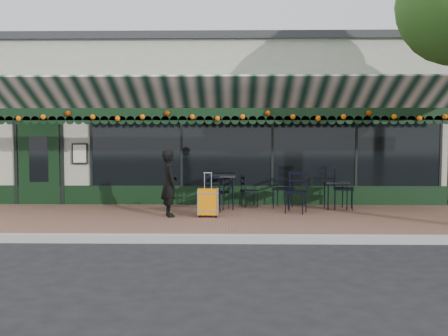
{
  "coord_description": "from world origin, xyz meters",
  "views": [
    {
      "loc": [
        0.35,
        -8.52,
        1.85
      ],
      "look_at": [
        0.17,
        1.6,
        1.26
      ],
      "focal_mm": 38.0,
      "sensor_mm": 36.0,
      "label": 1
    }
  ],
  "objects_px": {
    "chair_a_front": "(296,192)",
    "chair_b_left": "(220,193)",
    "woman": "(169,183)",
    "chair_a_right": "(344,189)",
    "chair_b_right": "(250,191)",
    "cafe_table_a": "(336,184)",
    "chair_b_front": "(212,194)",
    "chair_a_left": "(283,189)",
    "suitcase": "(208,202)",
    "cafe_table_b": "(222,178)"
  },
  "relations": [
    {
      "from": "chair_b_left",
      "to": "chair_b_front",
      "type": "xyz_separation_m",
      "value": [
        -0.17,
        -0.45,
        0.02
      ]
    },
    {
      "from": "chair_a_left",
      "to": "chair_a_front",
      "type": "bearing_deg",
      "value": 34.93
    },
    {
      "from": "chair_b_right",
      "to": "chair_b_front",
      "type": "xyz_separation_m",
      "value": [
        -0.93,
        -0.9,
        0.04
      ]
    },
    {
      "from": "chair_a_right",
      "to": "chair_a_front",
      "type": "height_order",
      "value": "chair_a_right"
    },
    {
      "from": "chair_a_front",
      "to": "chair_b_left",
      "type": "bearing_deg",
      "value": 179.92
    },
    {
      "from": "cafe_table_b",
      "to": "chair_a_left",
      "type": "bearing_deg",
      "value": 3.04
    },
    {
      "from": "cafe_table_a",
      "to": "cafe_table_b",
      "type": "distance_m",
      "value": 2.83
    },
    {
      "from": "cafe_table_b",
      "to": "chair_b_left",
      "type": "height_order",
      "value": "cafe_table_b"
    },
    {
      "from": "woman",
      "to": "chair_a_right",
      "type": "height_order",
      "value": "woman"
    },
    {
      "from": "suitcase",
      "to": "cafe_table_b",
      "type": "height_order",
      "value": "suitcase"
    },
    {
      "from": "chair_a_front",
      "to": "chair_b_right",
      "type": "xyz_separation_m",
      "value": [
        -1.04,
        1.09,
        -0.1
      ]
    },
    {
      "from": "chair_a_left",
      "to": "chair_a_right",
      "type": "distance_m",
      "value": 1.48
    },
    {
      "from": "chair_b_left",
      "to": "chair_b_right",
      "type": "distance_m",
      "value": 0.88
    },
    {
      "from": "woman",
      "to": "cafe_table_a",
      "type": "relative_size",
      "value": 2.2
    },
    {
      "from": "chair_a_left",
      "to": "chair_a_right",
      "type": "xyz_separation_m",
      "value": [
        1.47,
        -0.23,
        0.03
      ]
    },
    {
      "from": "chair_b_left",
      "to": "woman",
      "type": "bearing_deg",
      "value": -19.34
    },
    {
      "from": "cafe_table_a",
      "to": "chair_b_front",
      "type": "distance_m",
      "value": 3.1
    },
    {
      "from": "chair_a_right",
      "to": "chair_b_front",
      "type": "height_order",
      "value": "chair_a_right"
    },
    {
      "from": "woman",
      "to": "cafe_table_b",
      "type": "xyz_separation_m",
      "value": [
        1.14,
        1.32,
        0.0
      ]
    },
    {
      "from": "chair_a_right",
      "to": "chair_b_right",
      "type": "distance_m",
      "value": 2.34
    },
    {
      "from": "chair_a_left",
      "to": "chair_a_right",
      "type": "relative_size",
      "value": 0.95
    },
    {
      "from": "cafe_table_a",
      "to": "chair_a_right",
      "type": "bearing_deg",
      "value": -24.7
    },
    {
      "from": "suitcase",
      "to": "chair_b_left",
      "type": "distance_m",
      "value": 1.27
    },
    {
      "from": "cafe_table_a",
      "to": "chair_a_front",
      "type": "distance_m",
      "value": 1.3
    },
    {
      "from": "chair_b_left",
      "to": "chair_b_front",
      "type": "relative_size",
      "value": 0.94
    },
    {
      "from": "chair_a_front",
      "to": "cafe_table_a",
      "type": "bearing_deg",
      "value": 53.12
    },
    {
      "from": "chair_b_left",
      "to": "cafe_table_a",
      "type": "bearing_deg",
      "value": 115.35
    },
    {
      "from": "suitcase",
      "to": "chair_b_left",
      "type": "height_order",
      "value": "suitcase"
    },
    {
      "from": "cafe_table_a",
      "to": "cafe_table_b",
      "type": "height_order",
      "value": "cafe_table_b"
    },
    {
      "from": "chair_a_left",
      "to": "chair_b_right",
      "type": "distance_m",
      "value": 0.86
    },
    {
      "from": "woman",
      "to": "chair_b_front",
      "type": "bearing_deg",
      "value": -71.37
    },
    {
      "from": "chair_a_front",
      "to": "chair_b_right",
      "type": "relative_size",
      "value": 1.26
    },
    {
      "from": "suitcase",
      "to": "cafe_table_a",
      "type": "xyz_separation_m",
      "value": [
        3.11,
        1.33,
        0.28
      ]
    },
    {
      "from": "chair_a_left",
      "to": "chair_b_left",
      "type": "distance_m",
      "value": 1.61
    },
    {
      "from": "cafe_table_a",
      "to": "chair_b_right",
      "type": "bearing_deg",
      "value": 170.23
    },
    {
      "from": "chair_a_right",
      "to": "chair_a_left",
      "type": "bearing_deg",
      "value": 93.06
    },
    {
      "from": "cafe_table_b",
      "to": "chair_b_left",
      "type": "bearing_deg",
      "value": -108.56
    },
    {
      "from": "woman",
      "to": "cafe_table_a",
      "type": "xyz_separation_m",
      "value": [
        3.97,
        1.25,
        -0.14
      ]
    },
    {
      "from": "suitcase",
      "to": "chair_a_front",
      "type": "height_order",
      "value": "suitcase"
    },
    {
      "from": "chair_a_front",
      "to": "chair_b_left",
      "type": "distance_m",
      "value": 1.91
    },
    {
      "from": "cafe_table_b",
      "to": "chair_a_left",
      "type": "height_order",
      "value": "chair_a_left"
    },
    {
      "from": "chair_a_left",
      "to": "chair_a_front",
      "type": "relative_size",
      "value": 0.96
    },
    {
      "from": "suitcase",
      "to": "chair_a_front",
      "type": "xyz_separation_m",
      "value": [
        2.03,
        0.61,
        0.16
      ]
    },
    {
      "from": "suitcase",
      "to": "chair_a_right",
      "type": "height_order",
      "value": "chair_a_right"
    },
    {
      "from": "cafe_table_b",
      "to": "chair_a_front",
      "type": "xyz_separation_m",
      "value": [
        1.75,
        -0.79,
        -0.26
      ]
    },
    {
      "from": "chair_b_left",
      "to": "chair_a_left",
      "type": "bearing_deg",
      "value": 121.92
    },
    {
      "from": "suitcase",
      "to": "chair_a_right",
      "type": "relative_size",
      "value": 0.99
    },
    {
      "from": "chair_a_right",
      "to": "woman",
      "type": "bearing_deg",
      "value": 117.66
    },
    {
      "from": "cafe_table_a",
      "to": "chair_b_front",
      "type": "bearing_deg",
      "value": -170.16
    },
    {
      "from": "woman",
      "to": "chair_b_left",
      "type": "xyz_separation_m",
      "value": [
        1.09,
        1.17,
        -0.34
      ]
    }
  ]
}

